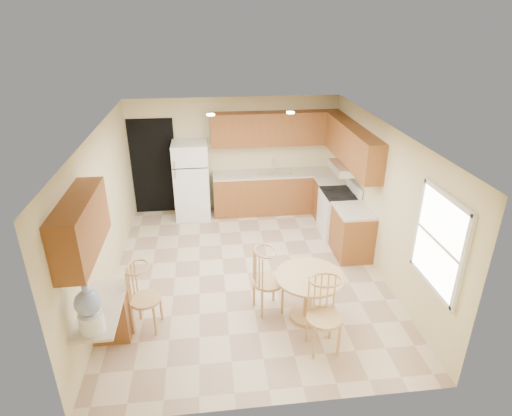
{
  "coord_description": "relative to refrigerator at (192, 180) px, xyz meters",
  "views": [
    {
      "loc": [
        -0.59,
        -6.19,
        4.12
      ],
      "look_at": [
        0.18,
        0.3,
        1.09
      ],
      "focal_mm": 30.0,
      "sensor_mm": 36.0,
      "label": 1
    }
  ],
  "objects": [
    {
      "name": "can_light_b",
      "position": [
        1.85,
        -1.2,
        1.66
      ],
      "size": [
        0.14,
        0.14,
        0.02
      ],
      "primitive_type": "cylinder",
      "color": "white",
      "rests_on": "ceiling"
    },
    {
      "name": "floor",
      "position": [
        0.95,
        -2.4,
        -0.83
      ],
      "size": [
        5.5,
        5.5,
        0.0
      ],
      "primitive_type": "plane",
      "color": "beige",
      "rests_on": "ground"
    },
    {
      "name": "ceiling",
      "position": [
        0.95,
        -2.4,
        1.67
      ],
      "size": [
        4.5,
        5.5,
        0.02
      ],
      "primitive_type": "cube",
      "color": "white",
      "rests_on": "wall_back"
    },
    {
      "name": "dining_table",
      "position": [
        1.7,
        -3.66,
        -0.36
      ],
      "size": [
        0.98,
        0.98,
        0.72
      ],
      "rotation": [
        0.0,
        0.0,
        0.24
      ],
      "color": "tan",
      "rests_on": "floor"
    },
    {
      "name": "counter_right_b",
      "position": [
        2.9,
        -2.0,
        0.06
      ],
      "size": [
        0.63,
        0.8,
        0.04
      ],
      "primitive_type": "cube",
      "color": "beige",
      "rests_on": "base_cab_right_b"
    },
    {
      "name": "doorway",
      "position": [
        -0.8,
        0.34,
        0.22
      ],
      "size": [
        0.9,
        0.02,
        2.1
      ],
      "primitive_type": "cube",
      "color": "black",
      "rests_on": "floor"
    },
    {
      "name": "chair_desk",
      "position": [
        -0.6,
        -3.7,
        -0.22
      ],
      "size": [
        0.44,
        0.57,
        1.0
      ],
      "rotation": [
        0.0,
        0.0,
        -1.75
      ],
      "color": "tan",
      "rests_on": "floor"
    },
    {
      "name": "base_cab_right_a",
      "position": [
        2.9,
        -0.54,
        -0.39
      ],
      "size": [
        0.6,
        0.59,
        0.87
      ],
      "primitive_type": "cube",
      "color": "brown",
      "rests_on": "floor"
    },
    {
      "name": "refrigerator",
      "position": [
        0.0,
        0.0,
        0.0
      ],
      "size": [
        0.73,
        0.71,
        1.66
      ],
      "color": "white",
      "rests_on": "floor"
    },
    {
      "name": "wall_left",
      "position": [
        -1.3,
        -2.4,
        0.42
      ],
      "size": [
        0.02,
        5.5,
        2.5
      ],
      "primitive_type": "cube",
      "color": "beige",
      "rests_on": "floor"
    },
    {
      "name": "stove",
      "position": [
        2.88,
        -1.22,
        -0.36
      ],
      "size": [
        0.65,
        0.76,
        1.09
      ],
      "color": "white",
      "rests_on": "floor"
    },
    {
      "name": "chair_table_b",
      "position": [
        1.75,
        -4.41,
        -0.19
      ],
      "size": [
        0.46,
        0.46,
        1.05
      ],
      "rotation": [
        0.0,
        0.0,
        3.19
      ],
      "color": "tan",
      "rests_on": "floor"
    },
    {
      "name": "wall_back",
      "position": [
        0.95,
        0.35,
        0.42
      ],
      "size": [
        4.5,
        0.02,
        2.5
      ],
      "primitive_type": "cube",
      "color": "beige",
      "rests_on": "floor"
    },
    {
      "name": "desk_pedestal",
      "position": [
        -1.05,
        -3.72,
        -0.47
      ],
      "size": [
        0.48,
        0.42,
        0.72
      ],
      "primitive_type": "cube",
      "color": "brown",
      "rests_on": "floor"
    },
    {
      "name": "desk_top",
      "position": [
        -1.05,
        -4.1,
        -0.08
      ],
      "size": [
        0.5,
        1.2,
        0.04
      ],
      "primitive_type": "cube",
      "color": "beige",
      "rests_on": "desk_pedestal"
    },
    {
      "name": "chair_table_a",
      "position": [
        1.15,
        -3.51,
        -0.2
      ],
      "size": [
        0.45,
        0.59,
        1.03
      ],
      "rotation": [
        0.0,
        0.0,
        -1.31
      ],
      "color": "tan",
      "rests_on": "floor"
    },
    {
      "name": "upper_cab_back",
      "position": [
        1.83,
        0.19,
        1.02
      ],
      "size": [
        2.75,
        0.33,
        0.7
      ],
      "primitive_type": "cube",
      "color": "brown",
      "rests_on": "wall_back"
    },
    {
      "name": "sink",
      "position": [
        1.8,
        0.05,
        0.08
      ],
      "size": [
        0.78,
        0.44,
        0.01
      ],
      "primitive_type": "cube",
      "color": "silver",
      "rests_on": "counter_back"
    },
    {
      "name": "window",
      "position": [
        3.18,
        -4.25,
        0.67
      ],
      "size": [
        0.06,
        1.12,
        1.3
      ],
      "color": "white",
      "rests_on": "wall_right"
    },
    {
      "name": "upper_cab_left",
      "position": [
        -1.13,
        -4.0,
        1.02
      ],
      "size": [
        0.33,
        1.4,
        0.7
      ],
      "primitive_type": "cube",
      "color": "brown",
      "rests_on": "wall_left"
    },
    {
      "name": "wall_front",
      "position": [
        0.95,
        -5.15,
        0.42
      ],
      "size": [
        4.5,
        0.02,
        2.5
      ],
      "primitive_type": "cube",
      "color": "beige",
      "rests_on": "floor"
    },
    {
      "name": "counter_back",
      "position": [
        1.83,
        0.05,
        0.06
      ],
      "size": [
        2.75,
        0.63,
        0.04
      ],
      "primitive_type": "cube",
      "color": "beige",
      "rests_on": "base_cab_back"
    },
    {
      "name": "upper_cab_right",
      "position": [
        3.04,
        -1.19,
        1.02
      ],
      "size": [
        0.33,
        2.42,
        0.7
      ],
      "primitive_type": "cube",
      "color": "brown",
      "rests_on": "wall_right"
    },
    {
      "name": "base_cab_back",
      "position": [
        1.83,
        0.05,
        -0.39
      ],
      "size": [
        2.75,
        0.6,
        0.87
      ],
      "primitive_type": "cube",
      "color": "brown",
      "rests_on": "floor"
    },
    {
      "name": "wall_right",
      "position": [
        3.2,
        -2.4,
        0.42
      ],
      "size": [
        0.02,
        5.5,
        2.5
      ],
      "primitive_type": "cube",
      "color": "beige",
      "rests_on": "floor"
    },
    {
      "name": "counter_right_a",
      "position": [
        2.9,
        -0.54,
        0.06
      ],
      "size": [
        0.63,
        0.59,
        0.04
      ],
      "primitive_type": "cube",
      "color": "beige",
      "rests_on": "base_cab_right_a"
    },
    {
      "name": "water_crock",
      "position": [
        -1.05,
        -4.52,
        0.22
      ],
      "size": [
        0.3,
        0.3,
        0.62
      ],
      "color": "white",
      "rests_on": "desk_top"
    },
    {
      "name": "can_light_a",
      "position": [
        0.45,
        -1.2,
        1.66
      ],
      "size": [
        0.14,
        0.14,
        0.02
      ],
      "primitive_type": "cylinder",
      "color": "white",
      "rests_on": "ceiling"
    },
    {
      "name": "base_cab_right_b",
      "position": [
        2.9,
        -2.0,
        -0.39
      ],
      "size": [
        0.6,
        0.8,
        0.87
      ],
      "primitive_type": "cube",
      "color": "brown",
      "rests_on": "floor"
    },
    {
      "name": "range_hood",
      "position": [
        2.95,
        -1.22,
        0.59
      ],
      "size": [
        0.5,
        0.76,
        0.14
      ],
      "primitive_type": "cube",
      "color": "silver",
      "rests_on": "upper_cab_right"
    }
  ]
}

